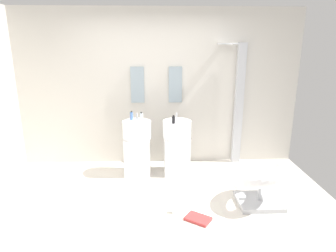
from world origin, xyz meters
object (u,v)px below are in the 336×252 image
at_px(soap_bottle_blue, 132,116).
at_px(pedestal_sink_left, 137,147).
at_px(shower_column, 238,102).
at_px(soap_bottle_black, 174,120).
at_px(magazine_red, 198,219).
at_px(coffee_mug, 175,210).
at_px(lounge_chair, 261,179).
at_px(soap_bottle_clear, 141,116).
at_px(pedestal_sink_right, 177,146).

bearing_deg(soap_bottle_blue, pedestal_sink_left, -48.19).
height_order(shower_column, soap_bottle_black, shower_column).
relative_size(magazine_red, coffee_mug, 3.22).
xyz_separation_m(magazine_red, coffee_mug, (-0.27, 0.16, 0.03)).
bearing_deg(coffee_mug, soap_bottle_blue, 114.96).
bearing_deg(magazine_red, pedestal_sink_left, 154.75).
height_order(pedestal_sink_left, magazine_red, pedestal_sink_left).
relative_size(coffee_mug, soap_bottle_black, 0.72).
height_order(pedestal_sink_left, soap_bottle_blue, soap_bottle_blue).
bearing_deg(coffee_mug, lounge_chair, 9.82).
bearing_deg(soap_bottle_black, soap_bottle_blue, 160.07).
bearing_deg(soap_bottle_black, coffee_mug, -92.35).
bearing_deg(pedestal_sink_left, soap_bottle_clear, 53.02).
bearing_deg(magazine_red, shower_column, 98.05).
height_order(pedestal_sink_right, magazine_red, pedestal_sink_right).
xyz_separation_m(shower_column, lounge_chair, (-0.05, -1.44, -0.73)).
relative_size(lounge_chair, coffee_mug, 12.15).
distance_m(magazine_red, soap_bottle_clear, 1.86).
relative_size(pedestal_sink_left, coffee_mug, 10.75).
xyz_separation_m(soap_bottle_clear, soap_bottle_blue, (-0.16, -0.00, 0.01)).
height_order(pedestal_sink_left, pedestal_sink_right, same).
distance_m(lounge_chair, magazine_red, 0.98).
bearing_deg(shower_column, pedestal_sink_right, -158.20).
distance_m(shower_column, soap_bottle_blue, 1.81).
height_order(shower_column, soap_bottle_blue, shower_column).
xyz_separation_m(lounge_chair, soap_bottle_blue, (-1.73, 1.10, 0.59)).
bearing_deg(soap_bottle_clear, lounge_chair, -35.19).
xyz_separation_m(magazine_red, soap_bottle_clear, (-0.72, 1.46, 0.90)).
bearing_deg(magazine_red, soap_bottle_clear, 150.84).
relative_size(shower_column, magazine_red, 7.01).
height_order(soap_bottle_clear, soap_bottle_black, soap_bottle_black).
bearing_deg(shower_column, pedestal_sink_left, -165.90).
bearing_deg(lounge_chair, soap_bottle_blue, 147.40).
bearing_deg(coffee_mug, shower_column, 54.33).
distance_m(coffee_mug, soap_bottle_clear, 1.63).
distance_m(shower_column, magazine_red, 2.27).
xyz_separation_m(soap_bottle_black, soap_bottle_blue, (-0.65, 0.23, 0.01)).
relative_size(pedestal_sink_right, soap_bottle_blue, 6.79).
xyz_separation_m(pedestal_sink_right, soap_bottle_clear, (-0.56, 0.10, 0.47)).
bearing_deg(shower_column, soap_bottle_black, -153.26).
height_order(lounge_chair, soap_bottle_black, soap_bottle_black).
distance_m(magazine_red, coffee_mug, 0.31).
height_order(pedestal_sink_right, soap_bottle_clear, soap_bottle_clear).
height_order(lounge_chair, coffee_mug, lounge_chair).
bearing_deg(soap_bottle_black, pedestal_sink_right, 65.79).
relative_size(pedestal_sink_right, lounge_chair, 0.88).
bearing_deg(pedestal_sink_left, shower_column, 14.10).
bearing_deg(coffee_mug, soap_bottle_clear, 109.03).
relative_size(pedestal_sink_right, soap_bottle_black, 7.76).
relative_size(lounge_chair, soap_bottle_black, 8.77).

